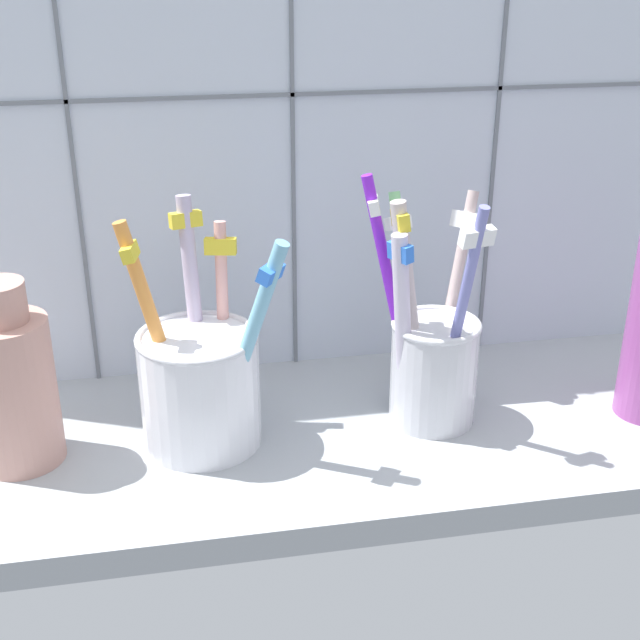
% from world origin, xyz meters
% --- Properties ---
extents(counter_slab, '(0.64, 0.22, 0.02)m').
position_xyz_m(counter_slab, '(0.00, 0.00, 0.01)').
color(counter_slab, '#9EA3A8').
rests_on(counter_slab, ground).
extents(tile_wall_back, '(0.64, 0.02, 0.45)m').
position_xyz_m(tile_wall_back, '(-0.00, 0.12, 0.23)').
color(tile_wall_back, silver).
rests_on(tile_wall_back, ground).
extents(toothbrush_cup_left, '(0.11, 0.09, 0.17)m').
position_xyz_m(toothbrush_cup_left, '(-0.08, -0.00, 0.07)').
color(toothbrush_cup_left, white).
rests_on(toothbrush_cup_left, counter_slab).
extents(toothbrush_cup_right, '(0.10, 0.11, 0.18)m').
position_xyz_m(toothbrush_cup_right, '(0.08, 0.00, 0.07)').
color(toothbrush_cup_right, silver).
rests_on(toothbrush_cup_right, counter_slab).
extents(ceramic_vase, '(0.06, 0.06, 0.13)m').
position_xyz_m(ceramic_vase, '(-0.20, -0.00, 0.08)').
color(ceramic_vase, tan).
rests_on(ceramic_vase, counter_slab).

